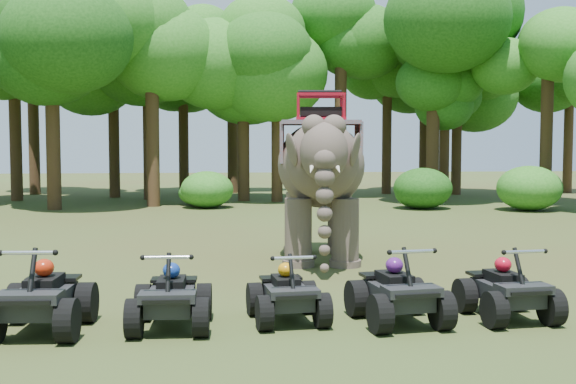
% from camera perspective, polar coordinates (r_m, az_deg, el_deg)
% --- Properties ---
extents(ground, '(110.00, 110.00, 0.00)m').
position_cam_1_polar(ground, '(13.57, 0.53, -8.39)').
color(ground, '#47381E').
rests_on(ground, ground).
extents(elephant, '(2.74, 5.20, 4.18)m').
position_cam_1_polar(elephant, '(17.77, 2.57, 1.35)').
color(elephant, '#4E4139').
rests_on(elephant, ground).
extents(atv_0, '(1.45, 1.92, 1.36)m').
position_cam_1_polar(atv_0, '(11.70, -18.91, -7.20)').
color(atv_0, black).
rests_on(atv_0, ground).
extents(atv_1, '(1.28, 1.72, 1.24)m').
position_cam_1_polar(atv_1, '(11.47, -9.25, -7.56)').
color(atv_1, black).
rests_on(atv_1, ground).
extents(atv_2, '(1.28, 1.66, 1.16)m').
position_cam_1_polar(atv_2, '(11.76, -0.06, -7.44)').
color(atv_2, black).
rests_on(atv_2, ground).
extents(atv_3, '(1.47, 1.88, 1.28)m').
position_cam_1_polar(atv_3, '(11.77, 8.67, -7.16)').
color(atv_3, black).
rests_on(atv_3, ground).
extents(atv_4, '(1.36, 1.77, 1.23)m').
position_cam_1_polar(atv_4, '(12.44, 16.92, -6.80)').
color(atv_4, black).
rests_on(atv_4, ground).
extents(tree_0, '(6.40, 6.40, 9.14)m').
position_cam_1_polar(tree_0, '(35.50, -3.54, 6.67)').
color(tree_0, '#195114').
rests_on(tree_0, ground).
extents(tree_1, '(6.97, 6.97, 9.95)m').
position_cam_1_polar(tree_1, '(36.22, 4.18, 7.26)').
color(tree_1, '#195114').
rests_on(tree_1, ground).
extents(tree_2, '(4.56, 4.56, 6.52)m').
position_cam_1_polar(tree_2, '(37.03, 12.26, 4.45)').
color(tree_2, '#195114').
rests_on(tree_2, ground).
extents(tree_3, '(5.82, 5.82, 8.31)m').
position_cam_1_polar(tree_3, '(34.68, 19.78, 5.82)').
color(tree_3, '#195114').
rests_on(tree_3, ground).
extents(tree_25, '(6.94, 6.94, 9.92)m').
position_cam_1_polar(tree_25, '(32.40, -18.14, 7.43)').
color(tree_25, '#195114').
rests_on(tree_25, ground).
extents(tree_26, '(6.97, 6.97, 9.96)m').
position_cam_1_polar(tree_26, '(32.99, -10.69, 7.53)').
color(tree_26, '#195114').
rests_on(tree_26, ground).
extents(tree_27, '(7.63, 7.63, 10.90)m').
position_cam_1_polar(tree_27, '(35.85, 11.42, 7.98)').
color(tree_27, '#195114').
rests_on(tree_27, ground).
extents(tree_28, '(5.92, 5.92, 8.46)m').
position_cam_1_polar(tree_28, '(42.37, 10.73, 5.71)').
color(tree_28, '#195114').
rests_on(tree_28, ground).
extents(tree_29, '(6.70, 6.70, 9.56)m').
position_cam_1_polar(tree_29, '(42.25, -19.49, 6.31)').
color(tree_29, '#195114').
rests_on(tree_29, ground).
extents(tree_30, '(5.95, 5.95, 8.49)m').
position_cam_1_polar(tree_30, '(41.23, -8.27, 5.82)').
color(tree_30, '#195114').
rests_on(tree_30, ground).
extents(tree_32, '(5.67, 5.67, 8.10)m').
position_cam_1_polar(tree_32, '(34.97, -0.88, 5.87)').
color(tree_32, '#195114').
rests_on(tree_32, ground).
extents(tree_34, '(5.75, 5.75, 8.21)m').
position_cam_1_polar(tree_34, '(40.80, 13.20, 5.57)').
color(tree_34, '#195114').
rests_on(tree_34, ground).
extents(tree_35, '(6.76, 6.76, 9.66)m').
position_cam_1_polar(tree_35, '(41.17, -4.41, 6.66)').
color(tree_35, '#195114').
rests_on(tree_35, ground).
extents(tree_36, '(5.16, 5.16, 7.37)m').
position_cam_1_polar(tree_36, '(44.07, 21.29, 4.73)').
color(tree_36, '#195114').
rests_on(tree_36, ground).
extents(tree_37, '(5.96, 5.96, 8.51)m').
position_cam_1_polar(tree_37, '(38.72, -13.62, 5.88)').
color(tree_37, '#195114').
rests_on(tree_37, ground).
extents(tree_38, '(6.42, 6.42, 9.18)m').
position_cam_1_polar(tree_38, '(38.03, -20.78, 6.27)').
color(tree_38, '#195114').
rests_on(tree_38, ground).
extents(tree_39, '(6.32, 6.32, 9.03)m').
position_cam_1_polar(tree_39, '(37.06, -10.97, 6.41)').
color(tree_39, '#195114').
rests_on(tree_39, ground).
extents(tree_40, '(5.18, 5.18, 7.40)m').
position_cam_1_polar(tree_40, '(40.62, 7.82, 5.07)').
color(tree_40, '#195114').
rests_on(tree_40, ground).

